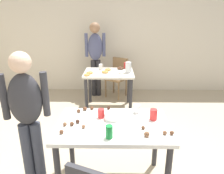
# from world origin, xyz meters

# --- Properties ---
(wall_back) EXTENTS (6.40, 0.10, 2.60)m
(wall_back) POSITION_xyz_m (0.00, 3.20, 1.30)
(wall_back) COLOR beige
(wall_back) RESTS_ON ground_plane
(dining_table_near) EXTENTS (1.15, 0.74, 0.75)m
(dining_table_near) POSITION_xyz_m (0.00, 0.03, 0.64)
(dining_table_near) COLOR white
(dining_table_near) RESTS_ON ground_plane
(dining_table_far) EXTENTS (0.94, 0.72, 0.75)m
(dining_table_far) POSITION_xyz_m (-0.10, 2.05, 0.63)
(dining_table_far) COLOR silver
(dining_table_far) RESTS_ON ground_plane
(chair_far_table) EXTENTS (0.55, 0.55, 0.87)m
(chair_far_table) POSITION_xyz_m (0.09, 2.76, 0.50)
(chair_far_table) COLOR olive
(chair_far_table) RESTS_ON ground_plane
(person_girl_near) EXTENTS (0.45, 0.26, 1.49)m
(person_girl_near) POSITION_xyz_m (-0.85, 0.01, 0.89)
(person_girl_near) COLOR #383D4C
(person_girl_near) RESTS_ON ground_plane
(person_adult_far) EXTENTS (0.46, 0.23, 1.64)m
(person_adult_far) POSITION_xyz_m (-0.41, 2.76, 0.99)
(person_adult_far) COLOR #28282D
(person_adult_far) RESTS_ON ground_plane
(mixing_bowl) EXTENTS (0.16, 0.16, 0.07)m
(mixing_bowl) POSITION_xyz_m (-0.01, 0.13, 0.79)
(mixing_bowl) COLOR white
(mixing_bowl) RESTS_ON dining_table_near
(soda_can) EXTENTS (0.07, 0.07, 0.12)m
(soda_can) POSITION_xyz_m (-0.03, -0.23, 0.81)
(soda_can) COLOR #198438
(soda_can) RESTS_ON dining_table_near
(fork_near) EXTENTS (0.17, 0.02, 0.01)m
(fork_near) POSITION_xyz_m (0.18, -0.10, 0.75)
(fork_near) COLOR silver
(fork_near) RESTS_ON dining_table_near
(cup_near_0) EXTENTS (0.08, 0.08, 0.12)m
(cup_near_0) POSITION_xyz_m (0.42, 0.12, 0.81)
(cup_near_0) COLOR red
(cup_near_0) RESTS_ON dining_table_near
(cup_near_1) EXTENTS (0.07, 0.07, 0.10)m
(cup_near_1) POSITION_xyz_m (-0.13, 0.16, 0.80)
(cup_near_1) COLOR red
(cup_near_1) RESTS_ON dining_table_near
(cup_near_2) EXTENTS (0.07, 0.07, 0.10)m
(cup_near_2) POSITION_xyz_m (0.26, 0.29, 0.80)
(cup_near_2) COLOR white
(cup_near_2) RESTS_ON dining_table_near
(cake_ball_0) EXTENTS (0.04, 0.04, 0.04)m
(cake_ball_0) POSITION_xyz_m (-0.41, -0.02, 0.77)
(cake_ball_0) COLOR brown
(cake_ball_0) RESTS_ON dining_table_near
(cake_ball_1) EXTENTS (0.05, 0.05, 0.05)m
(cake_ball_1) POSITION_xyz_m (0.31, -0.21, 0.78)
(cake_ball_1) COLOR brown
(cake_ball_1) RESTS_ON dining_table_near
(cake_ball_2) EXTENTS (0.04, 0.04, 0.04)m
(cake_ball_2) POSITION_xyz_m (-0.39, 0.28, 0.77)
(cake_ball_2) COLOR brown
(cake_ball_2) RESTS_ON dining_table_near
(cake_ball_3) EXTENTS (0.04, 0.04, 0.04)m
(cake_ball_3) POSITION_xyz_m (0.48, -0.17, 0.77)
(cake_ball_3) COLOR brown
(cake_ball_3) RESTS_ON dining_table_near
(cake_ball_4) EXTENTS (0.04, 0.04, 0.04)m
(cake_ball_4) POSITION_xyz_m (-0.48, -0.02, 0.77)
(cake_ball_4) COLOR brown
(cake_ball_4) RESTS_ON dining_table_near
(cake_ball_5) EXTENTS (0.04, 0.04, 0.04)m
(cake_ball_5) POSITION_xyz_m (-0.05, 0.37, 0.77)
(cake_ball_5) COLOR #3D2319
(cake_ball_5) RESTS_ON dining_table_near
(cake_ball_6) EXTENTS (0.04, 0.04, 0.04)m
(cake_ball_6) POSITION_xyz_m (-0.36, 0.03, 0.77)
(cake_ball_6) COLOR #3D2319
(cake_ball_6) RESTS_ON dining_table_near
(cake_ball_7) EXTENTS (0.05, 0.05, 0.05)m
(cake_ball_7) POSITION_xyz_m (-0.33, 0.34, 0.77)
(cake_ball_7) COLOR brown
(cake_ball_7) RESTS_ON dining_table_near
(cake_ball_8) EXTENTS (0.04, 0.04, 0.04)m
(cake_ball_8) POSITION_xyz_m (-0.25, 0.36, 0.77)
(cake_ball_8) COLOR brown
(cake_ball_8) RESTS_ON dining_table_near
(cake_ball_9) EXTENTS (0.04, 0.04, 0.04)m
(cake_ball_9) POSITION_xyz_m (0.29, -0.08, 0.77)
(cake_ball_9) COLOR brown
(cake_ball_9) RESTS_ON dining_table_near
(cake_ball_10) EXTENTS (0.04, 0.04, 0.04)m
(cake_ball_10) POSITION_xyz_m (-0.29, -0.06, 0.77)
(cake_ball_10) COLOR brown
(cake_ball_10) RESTS_ON dining_table_near
(cake_ball_11) EXTENTS (0.04, 0.04, 0.04)m
(cake_ball_11) POSITION_xyz_m (-0.48, -0.17, 0.77)
(cake_ball_11) COLOR brown
(cake_ball_11) RESTS_ON dining_table_near
(cake_ball_12) EXTENTS (0.04, 0.04, 0.04)m
(cake_ball_12) POSITION_xyz_m (0.55, -0.17, 0.77)
(cake_ball_12) COLOR brown
(cake_ball_12) RESTS_ON dining_table_near
(pitcher_far) EXTENTS (0.11, 0.11, 0.20)m
(pitcher_far) POSITION_xyz_m (0.27, 2.02, 0.85)
(pitcher_far) COLOR white
(pitcher_far) RESTS_ON dining_table_far
(cup_far_0) EXTENTS (0.08, 0.08, 0.12)m
(cup_far_0) POSITION_xyz_m (0.24, 2.35, 0.81)
(cup_far_0) COLOR red
(cup_far_0) RESTS_ON dining_table_far
(cup_far_1) EXTENTS (0.08, 0.08, 0.11)m
(cup_far_1) POSITION_xyz_m (-0.26, 2.23, 0.81)
(cup_far_1) COLOR white
(cup_far_1) RESTS_ON dining_table_far
(donut_far_0) EXTENTS (0.10, 0.10, 0.03)m
(donut_far_0) POSITION_xyz_m (0.13, 1.93, 0.77)
(donut_far_0) COLOR white
(donut_far_0) RESTS_ON dining_table_far
(donut_far_1) EXTENTS (0.11, 0.11, 0.03)m
(donut_far_1) POSITION_xyz_m (-0.49, 1.79, 0.77)
(donut_far_1) COLOR gold
(donut_far_1) RESTS_ON dining_table_far
(donut_far_2) EXTENTS (0.12, 0.12, 0.04)m
(donut_far_2) POSITION_xyz_m (-0.45, 1.93, 0.77)
(donut_far_2) COLOR gold
(donut_far_2) RESTS_ON dining_table_far
(donut_far_3) EXTENTS (0.13, 0.13, 0.04)m
(donut_far_3) POSITION_xyz_m (-0.17, 1.99, 0.77)
(donut_far_3) COLOR gold
(donut_far_3) RESTS_ON dining_table_far
(donut_far_4) EXTENTS (0.14, 0.14, 0.04)m
(donut_far_4) POSITION_xyz_m (0.13, 2.28, 0.77)
(donut_far_4) COLOR brown
(donut_far_4) RESTS_ON dining_table_far
(donut_far_5) EXTENTS (0.12, 0.12, 0.04)m
(donut_far_5) POSITION_xyz_m (-0.12, 2.18, 0.77)
(donut_far_5) COLOR gold
(donut_far_5) RESTS_ON dining_table_far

